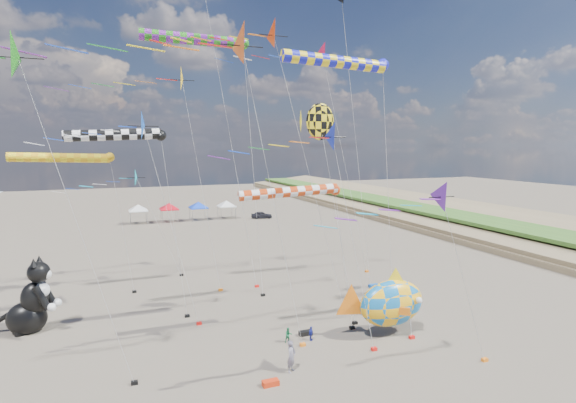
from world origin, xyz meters
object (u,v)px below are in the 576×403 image
(child_blue, at_px, (311,333))
(parked_car, at_px, (262,215))
(cat_inflatable, at_px, (30,294))
(fish_inflatable, at_px, (391,303))
(child_green, at_px, (288,335))
(person_adult, at_px, (291,356))

(child_blue, distance_m, parked_car, 51.34)
(cat_inflatable, distance_m, fish_inflatable, 25.06)
(child_blue, bearing_deg, fish_inflatable, -52.94)
(child_blue, bearing_deg, parked_car, 35.80)
(child_green, height_order, child_blue, child_green)
(fish_inflatable, xyz_separation_m, person_adult, (-8.21, -2.14, -1.38))
(cat_inflatable, height_order, parked_car, cat_inflatable)
(fish_inflatable, distance_m, child_green, 7.32)
(fish_inflatable, bearing_deg, child_blue, 166.73)
(child_green, bearing_deg, child_blue, -8.18)
(fish_inflatable, xyz_separation_m, child_green, (-6.93, 1.54, -1.81))
(person_adult, distance_m, child_blue, 4.44)
(child_green, height_order, parked_car, parked_car)
(person_adult, xyz_separation_m, parked_car, (15.68, 53.11, -0.30))
(cat_inflatable, xyz_separation_m, child_green, (16.11, -8.32, -2.18))
(fish_inflatable, xyz_separation_m, parked_car, (7.47, 50.97, -1.68))
(person_adult, height_order, child_blue, person_adult)
(cat_inflatable, distance_m, parked_car, 51.23)
(cat_inflatable, relative_size, child_green, 5.29)
(child_green, xyz_separation_m, child_blue, (1.52, -0.27, -0.02))
(child_blue, height_order, parked_car, parked_car)
(person_adult, bearing_deg, parked_car, 32.69)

